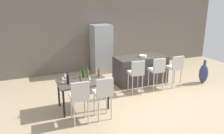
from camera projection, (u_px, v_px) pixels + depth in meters
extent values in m
plane|color=tan|center=(145.00, 92.00, 6.94)|extent=(10.00, 10.00, 0.00)
cube|color=#665B51|center=(109.00, 33.00, 9.07)|extent=(10.00, 0.12, 2.90)
cube|color=#383330|center=(140.00, 70.00, 7.62)|extent=(1.73, 0.80, 0.92)
cube|color=beige|center=(136.00, 73.00, 6.72)|extent=(0.43, 0.43, 0.08)
cube|color=beige|center=(138.00, 67.00, 6.50)|extent=(0.40, 0.09, 0.36)
cylinder|color=#B2B2B7|center=(128.00, 82.00, 6.91)|extent=(0.03, 0.03, 0.61)
cylinder|color=#B2B2B7|center=(138.00, 81.00, 7.01)|extent=(0.03, 0.03, 0.61)
cylinder|color=#B2B2B7|center=(132.00, 86.00, 6.62)|extent=(0.03, 0.03, 0.61)
cylinder|color=#B2B2B7|center=(142.00, 85.00, 6.72)|extent=(0.03, 0.03, 0.61)
cube|color=beige|center=(156.00, 70.00, 6.99)|extent=(0.41, 0.41, 0.08)
cube|color=beige|center=(160.00, 64.00, 6.77)|extent=(0.40, 0.07, 0.36)
cylinder|color=#B2B2B7|center=(148.00, 79.00, 7.17)|extent=(0.03, 0.03, 0.61)
cylinder|color=#B2B2B7|center=(157.00, 78.00, 7.28)|extent=(0.03, 0.03, 0.61)
cylinder|color=#B2B2B7|center=(154.00, 83.00, 6.89)|extent=(0.03, 0.03, 0.61)
cylinder|color=#B2B2B7|center=(163.00, 81.00, 7.00)|extent=(0.03, 0.03, 0.61)
cube|color=beige|center=(174.00, 67.00, 7.24)|extent=(0.40, 0.40, 0.08)
cube|color=beige|center=(178.00, 62.00, 7.03)|extent=(0.40, 0.06, 0.36)
cylinder|color=#B2B2B7|center=(166.00, 77.00, 7.43)|extent=(0.03, 0.03, 0.61)
cylinder|color=#B2B2B7|center=(174.00, 75.00, 7.54)|extent=(0.03, 0.03, 0.61)
cylinder|color=#B2B2B7|center=(172.00, 80.00, 7.14)|extent=(0.03, 0.03, 0.61)
cylinder|color=#B2B2B7|center=(181.00, 78.00, 7.26)|extent=(0.03, 0.03, 0.61)
cube|color=#4C4238|center=(83.00, 82.00, 5.78)|extent=(1.26, 0.79, 0.04)
cylinder|color=black|center=(59.00, 94.00, 5.97)|extent=(0.05, 0.05, 0.70)
cylinder|color=black|center=(99.00, 87.00, 6.39)|extent=(0.05, 0.05, 0.70)
cylinder|color=black|center=(64.00, 104.00, 5.38)|extent=(0.05, 0.05, 0.70)
cylinder|color=black|center=(108.00, 96.00, 5.80)|extent=(0.05, 0.05, 0.70)
cube|color=beige|center=(79.00, 96.00, 5.08)|extent=(0.41, 0.41, 0.08)
cube|color=beige|center=(80.00, 90.00, 4.86)|extent=(0.40, 0.07, 0.36)
cylinder|color=#B2B2B7|center=(71.00, 108.00, 5.27)|extent=(0.03, 0.03, 0.61)
cylinder|color=#B2B2B7|center=(85.00, 106.00, 5.38)|extent=(0.03, 0.03, 0.61)
cylinder|color=#B2B2B7|center=(74.00, 115.00, 4.98)|extent=(0.03, 0.03, 0.61)
cylinder|color=#B2B2B7|center=(88.00, 112.00, 5.09)|extent=(0.03, 0.03, 0.61)
cube|color=beige|center=(103.00, 93.00, 5.29)|extent=(0.41, 0.41, 0.08)
cube|color=beige|center=(105.00, 86.00, 5.08)|extent=(0.40, 0.07, 0.36)
cylinder|color=#B2B2B7|center=(94.00, 104.00, 5.48)|extent=(0.03, 0.03, 0.61)
cylinder|color=#B2B2B7|center=(107.00, 102.00, 5.59)|extent=(0.03, 0.03, 0.61)
cylinder|color=#B2B2B7|center=(98.00, 110.00, 5.19)|extent=(0.03, 0.03, 0.61)
cylinder|color=#B2B2B7|center=(111.00, 108.00, 5.31)|extent=(0.03, 0.03, 0.61)
cylinder|color=brown|center=(81.00, 78.00, 5.60)|extent=(0.06, 0.06, 0.25)
cylinder|color=brown|center=(80.00, 72.00, 5.55)|extent=(0.02, 0.02, 0.08)
cylinder|color=black|center=(68.00, 79.00, 5.58)|extent=(0.06, 0.06, 0.22)
cylinder|color=black|center=(67.00, 73.00, 5.53)|extent=(0.02, 0.02, 0.09)
cylinder|color=#194723|center=(83.00, 73.00, 6.02)|extent=(0.08, 0.08, 0.22)
cylinder|color=#194723|center=(83.00, 68.00, 5.97)|extent=(0.03, 0.03, 0.10)
cylinder|color=brown|center=(88.00, 73.00, 6.06)|extent=(0.06, 0.06, 0.21)
cylinder|color=brown|center=(87.00, 68.00, 6.02)|extent=(0.02, 0.02, 0.07)
cylinder|color=brown|center=(99.00, 73.00, 6.08)|extent=(0.07, 0.07, 0.20)
cylinder|color=brown|center=(99.00, 68.00, 6.04)|extent=(0.02, 0.02, 0.06)
cylinder|color=silver|center=(90.00, 82.00, 5.68)|extent=(0.06, 0.06, 0.00)
cylinder|color=silver|center=(89.00, 81.00, 5.67)|extent=(0.01, 0.01, 0.08)
cone|color=silver|center=(89.00, 78.00, 5.65)|extent=(0.07, 0.07, 0.09)
cylinder|color=silver|center=(63.00, 82.00, 5.68)|extent=(0.06, 0.06, 0.00)
cylinder|color=silver|center=(63.00, 81.00, 5.66)|extent=(0.01, 0.01, 0.08)
cone|color=silver|center=(63.00, 78.00, 5.64)|extent=(0.07, 0.07, 0.09)
cylinder|color=silver|center=(65.00, 79.00, 5.89)|extent=(0.06, 0.06, 0.00)
cylinder|color=silver|center=(65.00, 78.00, 5.88)|extent=(0.01, 0.01, 0.08)
cone|color=silver|center=(65.00, 75.00, 5.86)|extent=(0.07, 0.07, 0.09)
cube|color=#939699|center=(101.00, 49.00, 8.64)|extent=(0.72, 0.68, 1.84)
cylinder|color=beige|center=(143.00, 56.00, 7.40)|extent=(0.25, 0.25, 0.07)
ellipsoid|color=navy|center=(204.00, 74.00, 7.66)|extent=(0.30, 0.30, 0.65)
cylinder|color=navy|center=(205.00, 63.00, 7.55)|extent=(0.09, 0.09, 0.17)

